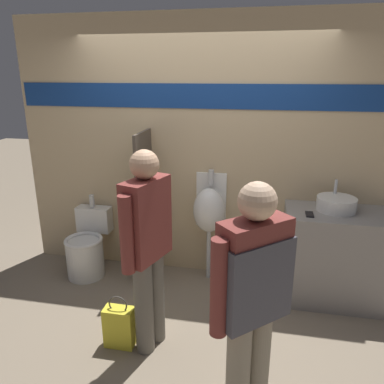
% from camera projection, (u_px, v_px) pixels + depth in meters
% --- Properties ---
extents(ground_plane, '(16.00, 16.00, 0.00)m').
position_uv_depth(ground_plane, '(189.00, 297.00, 3.73)').
color(ground_plane, gray).
extents(display_wall, '(3.90, 0.07, 2.70)m').
position_uv_depth(display_wall, '(200.00, 151.00, 3.88)').
color(display_wall, tan).
rests_on(display_wall, ground_plane).
extents(sink_counter, '(1.01, 0.58, 0.90)m').
position_uv_depth(sink_counter, '(336.00, 257.00, 3.60)').
color(sink_counter, gray).
rests_on(sink_counter, ground_plane).
extents(sink_basin, '(0.36, 0.36, 0.27)m').
position_uv_depth(sink_basin, '(336.00, 204.00, 3.50)').
color(sink_basin, white).
rests_on(sink_basin, sink_counter).
extents(cell_phone, '(0.07, 0.14, 0.01)m').
position_uv_depth(cell_phone, '(310.00, 214.00, 3.40)').
color(cell_phone, black).
rests_on(cell_phone, sink_counter).
extents(divider_near_counter, '(0.03, 0.49, 1.59)m').
position_uv_depth(divider_near_counter, '(145.00, 208.00, 3.90)').
color(divider_near_counter, '#4C4238').
rests_on(divider_near_counter, ground_plane).
extents(urinal_near_counter, '(0.33, 0.29, 1.19)m').
position_uv_depth(urinal_near_counter, '(209.00, 210.00, 3.88)').
color(urinal_near_counter, silver).
rests_on(urinal_near_counter, ground_plane).
extents(toilet, '(0.41, 0.57, 0.85)m').
position_uv_depth(toilet, '(87.00, 249.00, 4.10)').
color(toilet, white).
rests_on(toilet, ground_plane).
extents(person_in_vest, '(0.45, 0.44, 1.61)m').
position_uv_depth(person_in_vest, '(252.00, 296.00, 2.12)').
color(person_in_vest, gray).
rests_on(person_in_vest, ground_plane).
extents(person_with_lanyard, '(0.30, 0.55, 1.63)m').
position_uv_depth(person_with_lanyard, '(147.00, 245.00, 2.83)').
color(person_with_lanyard, '#666056').
rests_on(person_with_lanyard, ground_plane).
extents(shopping_bag, '(0.24, 0.13, 0.46)m').
position_uv_depth(shopping_bag, '(119.00, 326.00, 3.03)').
color(shopping_bag, yellow).
rests_on(shopping_bag, ground_plane).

